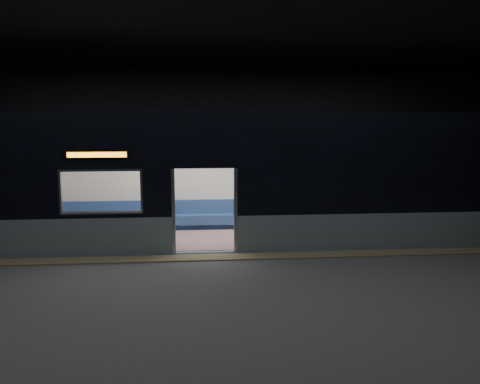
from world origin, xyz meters
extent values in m
cube|color=#47494C|center=(0.00, 0.00, -0.01)|extent=(24.00, 14.00, 0.01)
cube|color=black|center=(0.00, 0.00, 4.98)|extent=(24.00, 14.00, 0.04)
cube|color=black|center=(0.00, 6.98, 2.50)|extent=(24.00, 0.04, 5.00)
cube|color=black|center=(0.00, -6.98, 2.50)|extent=(24.00, 0.04, 5.00)
cube|color=#8C7F59|center=(0.00, 0.55, 0.01)|extent=(22.80, 0.50, 0.03)
cube|color=gray|center=(4.85, 1.06, 0.45)|extent=(8.30, 0.12, 0.90)
cube|color=black|center=(4.85, 1.06, 2.05)|extent=(8.30, 0.12, 2.30)
cube|color=black|center=(0.00, 1.06, 2.62)|extent=(1.40, 0.12, 1.15)
cube|color=#B7BABC|center=(-0.74, 1.06, 1.02)|extent=(0.08, 0.14, 2.05)
cube|color=#B7BABC|center=(0.74, 1.06, 1.02)|extent=(0.08, 0.14, 2.05)
cube|color=black|center=(-2.45, 0.98, 2.39)|extent=(1.50, 0.04, 0.18)
cube|color=orange|center=(-2.45, 0.97, 2.39)|extent=(1.34, 0.03, 0.12)
cube|color=silver|center=(0.00, 3.94, 1.60)|extent=(18.00, 0.12, 3.20)
cube|color=black|center=(0.00, 2.50, 3.28)|extent=(18.00, 3.00, 0.15)
cube|color=#8B6565|center=(0.00, 2.50, 0.02)|extent=(17.76, 2.76, 0.04)
cube|color=silver|center=(0.00, 2.50, 2.35)|extent=(17.76, 2.76, 0.10)
cube|color=navy|center=(0.00, 3.62, 0.24)|extent=(11.00, 0.48, 0.41)
cube|color=navy|center=(0.00, 3.81, 0.65)|extent=(11.00, 0.10, 0.40)
cube|color=#836065|center=(-3.30, 1.41, 0.24)|extent=(4.40, 0.48, 0.41)
cube|color=#836065|center=(3.30, 1.41, 0.24)|extent=(4.40, 0.48, 0.41)
cylinder|color=silver|center=(-0.95, 1.37, 1.17)|extent=(0.04, 0.04, 2.26)
cylinder|color=silver|center=(-0.95, 3.63, 1.17)|extent=(0.04, 0.04, 2.26)
cylinder|color=silver|center=(0.95, 1.37, 1.17)|extent=(0.04, 0.04, 2.26)
cylinder|color=silver|center=(0.95, 3.63, 1.17)|extent=(0.04, 0.04, 2.26)
cylinder|color=silver|center=(0.00, 3.58, 1.95)|extent=(11.00, 0.03, 0.03)
cube|color=black|center=(3.91, 3.41, 0.52)|extent=(0.15, 0.42, 0.14)
cube|color=black|center=(4.10, 3.41, 0.52)|extent=(0.15, 0.42, 0.14)
cylinder|color=black|center=(3.91, 3.22, 0.26)|extent=(0.10, 0.10, 0.43)
cylinder|color=black|center=(4.10, 3.22, 0.26)|extent=(0.10, 0.10, 0.43)
cube|color=#C46090|center=(4.00, 3.59, 0.54)|extent=(0.36, 0.20, 0.18)
cylinder|color=#C46090|center=(4.00, 3.62, 0.85)|extent=(0.38, 0.38, 0.47)
sphere|color=tan|center=(4.00, 3.60, 1.19)|extent=(0.19, 0.19, 0.19)
sphere|color=black|center=(4.00, 3.63, 1.22)|extent=(0.20, 0.20, 0.20)
cube|color=black|center=(3.99, 3.35, 0.66)|extent=(0.34, 0.32, 0.13)
cube|color=white|center=(2.98, 3.85, 1.48)|extent=(1.03, 0.03, 0.67)
camera|label=1|loc=(-0.25, -10.88, 3.23)|focal=38.00mm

